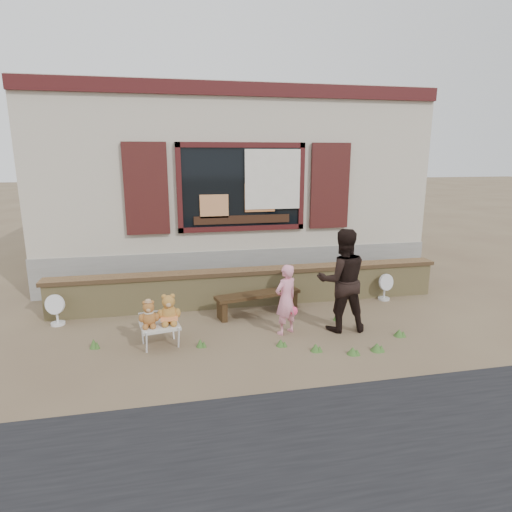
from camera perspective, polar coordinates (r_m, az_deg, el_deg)
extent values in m
plane|color=brown|center=(6.98, 1.01, -9.14)|extent=(80.00, 80.00, 0.00)
cube|color=#C1B39C|center=(10.88, -4.24, 11.93)|extent=(8.00, 5.00, 3.20)
cube|color=gray|center=(11.12, -4.06, 1.57)|extent=(8.04, 5.04, 0.80)
cube|color=black|center=(8.40, -1.91, 9.13)|extent=(2.30, 0.04, 1.50)
cube|color=#401213|center=(8.36, -1.93, 14.59)|extent=(2.50, 0.08, 0.10)
cube|color=#401213|center=(8.48, -1.85, 3.72)|extent=(2.50, 0.08, 0.10)
cube|color=#401213|center=(8.26, -10.21, 8.85)|extent=(0.10, 0.08, 1.70)
cube|color=#401213|center=(8.67, 6.06, 9.19)|extent=(0.10, 0.08, 1.70)
cube|color=black|center=(8.26, -14.42, 8.65)|extent=(0.80, 0.07, 1.70)
cube|color=black|center=(8.86, 9.83, 9.16)|extent=(0.80, 0.07, 1.70)
cube|color=silver|center=(8.45, 2.24, 10.17)|extent=(1.10, 0.02, 1.15)
cube|color=#401213|center=(8.47, -2.02, 21.37)|extent=(8.00, 0.12, 0.25)
cube|color=black|center=(8.44, -1.84, 4.91)|extent=(1.90, 0.06, 0.16)
cube|color=tan|center=(8.33, -5.61, 6.62)|extent=(0.55, 0.06, 0.45)
cube|color=#E08447|center=(8.46, 0.49, 7.80)|extent=(0.60, 0.06, 0.55)
cube|color=tan|center=(7.80, -0.60, -4.34)|extent=(7.00, 0.30, 0.60)
cube|color=brown|center=(7.70, -0.60, -2.00)|extent=(7.10, 0.36, 0.07)
cube|color=black|center=(7.30, 0.26, -5.15)|extent=(1.52, 0.63, 0.06)
cube|color=black|center=(7.14, -4.54, -7.29)|extent=(0.15, 0.29, 0.32)
cube|color=black|center=(7.64, 4.72, -5.88)|extent=(0.15, 0.29, 0.32)
cube|color=beige|center=(6.31, -12.71, -9.06)|extent=(0.60, 0.55, 0.04)
cylinder|color=silver|center=(6.16, -14.37, -11.36)|extent=(0.03, 0.03, 0.28)
cylinder|color=silver|center=(6.22, -10.26, -10.87)|extent=(0.03, 0.03, 0.28)
cylinder|color=silver|center=(6.52, -14.90, -9.94)|extent=(0.03, 0.03, 0.28)
cylinder|color=silver|center=(6.59, -11.02, -9.50)|extent=(0.03, 0.03, 0.28)
imported|color=pink|center=(6.49, 3.99, -5.80)|extent=(0.47, 0.41, 1.09)
imported|color=black|center=(6.68, 11.40, -3.19)|extent=(0.84, 0.69, 1.60)
cylinder|color=white|center=(7.67, -24.88, -8.17)|extent=(0.22, 0.22, 0.04)
cylinder|color=white|center=(7.62, -24.98, -7.20)|extent=(0.04, 0.04, 0.28)
cylinder|color=white|center=(7.56, -25.13, -5.79)|extent=(0.33, 0.20, 0.32)
cylinder|color=silver|center=(8.47, 16.67, -5.47)|extent=(0.21, 0.21, 0.04)
cylinder|color=silver|center=(8.42, 16.73, -4.59)|extent=(0.04, 0.04, 0.27)
cylinder|color=silver|center=(8.37, 16.82, -3.31)|extent=(0.33, 0.18, 0.32)
cone|color=#3D6528|center=(6.33, 15.82, -11.57)|extent=(0.18, 0.18, 0.12)
cone|color=#3D6528|center=(6.27, -7.44, -11.40)|extent=(0.12, 0.12, 0.12)
cone|color=#3D6528|center=(6.90, 18.54, -9.66)|extent=(0.16, 0.16, 0.11)
cone|color=#3D6528|center=(6.59, -20.83, -10.85)|extent=(0.12, 0.12, 0.14)
cone|color=#3D6528|center=(6.25, 3.30, -11.45)|extent=(0.14, 0.14, 0.10)
cone|color=#3D6528|center=(6.14, 7.94, -11.98)|extent=(0.15, 0.15, 0.11)
cone|color=#3D6528|center=(6.15, 12.76, -12.21)|extent=(0.16, 0.16, 0.11)
cone|color=#3D6528|center=(7.25, 10.67, -8.00)|extent=(0.11, 0.11, 0.11)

